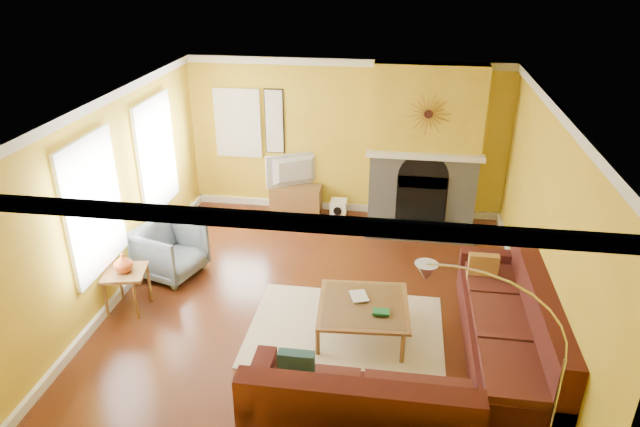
% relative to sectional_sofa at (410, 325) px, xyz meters
% --- Properties ---
extents(floor, '(5.50, 6.00, 0.02)m').
position_rel_sectional_sofa_xyz_m(floor, '(-1.18, 1.00, -0.46)').
color(floor, '#602B14').
rests_on(floor, ground).
extents(ceiling, '(5.50, 6.00, 0.02)m').
position_rel_sectional_sofa_xyz_m(ceiling, '(-1.18, 1.00, 2.26)').
color(ceiling, white).
rests_on(ceiling, ground).
extents(wall_back, '(5.50, 0.02, 2.70)m').
position_rel_sectional_sofa_xyz_m(wall_back, '(-1.18, 4.01, 0.90)').
color(wall_back, gold).
rests_on(wall_back, ground).
extents(wall_front, '(5.50, 0.02, 2.70)m').
position_rel_sectional_sofa_xyz_m(wall_front, '(-1.18, -2.01, 0.90)').
color(wall_front, gold).
rests_on(wall_front, ground).
extents(wall_left, '(0.02, 6.00, 2.70)m').
position_rel_sectional_sofa_xyz_m(wall_left, '(-3.94, 1.00, 0.90)').
color(wall_left, gold).
rests_on(wall_left, ground).
extents(wall_right, '(0.02, 6.00, 2.70)m').
position_rel_sectional_sofa_xyz_m(wall_right, '(1.58, 1.00, 0.90)').
color(wall_right, gold).
rests_on(wall_right, ground).
extents(baseboard, '(5.50, 6.00, 0.12)m').
position_rel_sectional_sofa_xyz_m(baseboard, '(-1.18, 1.00, -0.39)').
color(baseboard, white).
rests_on(baseboard, floor).
extents(crown_molding, '(5.50, 6.00, 0.12)m').
position_rel_sectional_sofa_xyz_m(crown_molding, '(-1.18, 1.00, 2.19)').
color(crown_molding, white).
rests_on(crown_molding, ceiling).
extents(window_left_near, '(0.06, 1.22, 1.72)m').
position_rel_sectional_sofa_xyz_m(window_left_near, '(-3.90, 2.30, 1.05)').
color(window_left_near, white).
rests_on(window_left_near, wall_left).
extents(window_left_far, '(0.06, 1.22, 1.72)m').
position_rel_sectional_sofa_xyz_m(window_left_far, '(-3.90, 0.40, 1.05)').
color(window_left_far, white).
rests_on(window_left_far, wall_left).
extents(window_back, '(0.82, 0.06, 1.22)m').
position_rel_sectional_sofa_xyz_m(window_back, '(-3.08, 3.96, 1.10)').
color(window_back, white).
rests_on(window_back, wall_back).
extents(wall_art, '(0.34, 0.04, 1.14)m').
position_rel_sectional_sofa_xyz_m(wall_art, '(-2.43, 3.97, 1.15)').
color(wall_art, white).
rests_on(wall_art, wall_back).
extents(fireplace, '(1.80, 0.40, 2.70)m').
position_rel_sectional_sofa_xyz_m(fireplace, '(0.17, 3.80, 0.90)').
color(fireplace, gray).
rests_on(fireplace, floor).
extents(mantel, '(1.92, 0.22, 0.08)m').
position_rel_sectional_sofa_xyz_m(mantel, '(0.17, 3.56, 0.80)').
color(mantel, white).
rests_on(mantel, fireplace).
extents(hearth, '(1.80, 0.70, 0.06)m').
position_rel_sectional_sofa_xyz_m(hearth, '(0.17, 3.25, -0.42)').
color(hearth, gray).
rests_on(hearth, floor).
extents(sunburst, '(0.70, 0.04, 0.70)m').
position_rel_sectional_sofa_xyz_m(sunburst, '(0.17, 3.57, 1.50)').
color(sunburst, olive).
rests_on(sunburst, fireplace).
extents(rug, '(2.40, 1.80, 0.02)m').
position_rel_sectional_sofa_xyz_m(rug, '(-0.77, 0.38, -0.44)').
color(rug, beige).
rests_on(rug, floor).
extents(sectional_sofa, '(3.14, 3.40, 0.90)m').
position_rel_sectional_sofa_xyz_m(sectional_sofa, '(0.00, 0.00, 0.00)').
color(sectional_sofa, '#471916').
rests_on(sectional_sofa, floor).
extents(coffee_table, '(1.16, 1.16, 0.43)m').
position_rel_sectional_sofa_xyz_m(coffee_table, '(-0.56, 0.37, -0.24)').
color(coffee_table, white).
rests_on(coffee_table, floor).
extents(media_console, '(0.90, 0.40, 0.49)m').
position_rel_sectional_sofa_xyz_m(media_console, '(-2.03, 3.76, -0.20)').
color(media_console, olive).
rests_on(media_console, floor).
extents(tv, '(0.95, 0.61, 0.58)m').
position_rel_sectional_sofa_xyz_m(tv, '(-2.03, 3.76, 0.34)').
color(tv, black).
rests_on(tv, media_console).
extents(subwoofer, '(0.28, 0.28, 0.28)m').
position_rel_sectional_sofa_xyz_m(subwoofer, '(-1.26, 3.74, -0.31)').
color(subwoofer, white).
rests_on(subwoofer, floor).
extents(armchair, '(1.06, 1.04, 0.77)m').
position_rel_sectional_sofa_xyz_m(armchair, '(-3.43, 1.37, -0.06)').
color(armchair, slate).
rests_on(armchair, floor).
extents(side_table, '(0.61, 0.61, 0.57)m').
position_rel_sectional_sofa_xyz_m(side_table, '(-3.65, 0.45, -0.17)').
color(side_table, olive).
rests_on(side_table, floor).
extents(vase, '(0.29, 0.29, 0.26)m').
position_rel_sectional_sofa_xyz_m(vase, '(-3.65, 0.45, 0.25)').
color(vase, '#D8591E').
rests_on(vase, side_table).
extents(book, '(0.27, 0.32, 0.03)m').
position_rel_sectional_sofa_xyz_m(book, '(-0.72, 0.48, -0.01)').
color(book, white).
rests_on(book, coffee_table).
extents(arc_lamp, '(1.31, 0.36, 2.05)m').
position_rel_sectional_sofa_xyz_m(arc_lamp, '(0.68, -1.38, 0.57)').
color(arc_lamp, silver).
rests_on(arc_lamp, floor).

